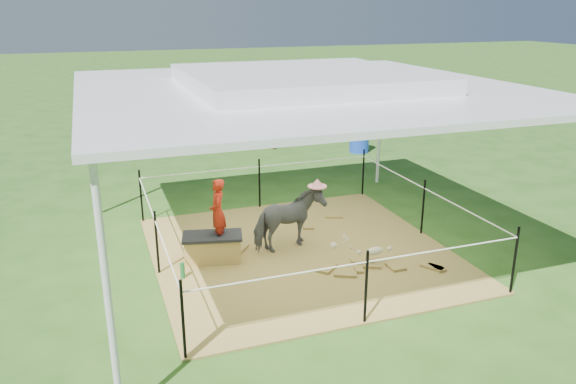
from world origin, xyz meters
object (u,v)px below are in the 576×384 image
object	(u,v)px
distant_person	(292,118)
picnic_table_far	(340,115)
foal	(375,249)
green_bottle	(183,271)
straw_bale	(213,249)
picnic_table_near	(274,128)
pony	(289,220)
woman	(217,206)
trash_barrel	(359,137)

from	to	relation	value
distant_person	picnic_table_far	bearing A→B (deg)	-163.68
foal	picnic_table_far	distance (m)	10.49
green_bottle	distant_person	xyz separation A→B (m)	(4.67, 8.15, 0.46)
straw_bale	foal	bearing A→B (deg)	-22.68
foal	picnic_table_near	bearing A→B (deg)	76.49
pony	distant_person	size ratio (longest dim) A/B	0.97
woman	picnic_table_near	size ratio (longest dim) A/B	0.53
woman	trash_barrel	world-z (taller)	woman
pony	trash_barrel	bearing A→B (deg)	-51.89
woman	foal	size ratio (longest dim) A/B	1.19
woman	picnic_table_far	size ratio (longest dim) A/B	0.57
pony	distant_person	xyz separation A→B (m)	(2.86, 7.69, 0.08)
trash_barrel	picnic_table_near	distance (m)	2.67
picnic_table_near	picnic_table_far	distance (m)	3.05
straw_bale	woman	distance (m)	0.71
picnic_table_far	distant_person	distance (m)	2.37
straw_bale	picnic_table_near	world-z (taller)	picnic_table_near
foal	distant_person	distance (m)	8.85
pony	woman	bearing A→B (deg)	74.80
green_bottle	distant_person	distance (m)	9.40
green_bottle	trash_barrel	xyz separation A→B (m)	(5.80, 5.92, 0.26)
pony	distant_person	world-z (taller)	distant_person
pony	picnic_table_far	xyz separation A→B (m)	(4.96, 8.76, -0.15)
straw_bale	woman	world-z (taller)	woman
straw_bale	pony	world-z (taller)	pony
straw_bale	pony	bearing A→B (deg)	0.46
picnic_table_far	distant_person	world-z (taller)	distant_person
pony	picnic_table_far	world-z (taller)	pony
distant_person	straw_bale	bearing A→B (deg)	51.01
picnic_table_near	picnic_table_far	size ratio (longest dim) A/B	1.07
woman	green_bottle	world-z (taller)	woman
woman	picnic_table_near	world-z (taller)	woman
trash_barrel	picnic_table_near	xyz separation A→B (m)	(-1.79, 1.98, -0.01)
foal	picnic_table_near	size ratio (longest dim) A/B	0.45
trash_barrel	distant_person	bearing A→B (deg)	117.07
woman	pony	xyz separation A→B (m)	(1.16, 0.01, -0.39)
foal	green_bottle	bearing A→B (deg)	164.22
picnic_table_far	green_bottle	bearing A→B (deg)	-125.59
straw_bale	picnic_table_near	xyz separation A→B (m)	(3.46, 7.45, 0.18)
picnic_table_far	distant_person	xyz separation A→B (m)	(-2.09, -1.07, 0.23)
trash_barrel	picnic_table_far	distance (m)	3.44
pony	picnic_table_near	distance (m)	7.77
green_bottle	trash_barrel	distance (m)	8.30
pony	foal	size ratio (longest dim) A/B	1.37
picnic_table_far	distant_person	size ratio (longest dim) A/B	1.48
woman	straw_bale	bearing A→B (deg)	-77.23
woman	pony	bearing A→B (deg)	103.27
foal	picnic_table_near	distance (m)	8.50
woman	trash_barrel	xyz separation A→B (m)	(5.15, 5.47, -0.51)
foal	trash_barrel	xyz separation A→B (m)	(2.96, 6.43, 0.14)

